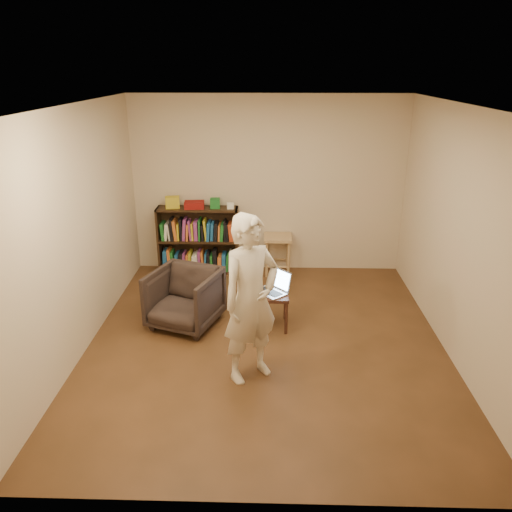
{
  "coord_description": "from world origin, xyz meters",
  "views": [
    {
      "loc": [
        0.03,
        -4.97,
        2.97
      ],
      "look_at": [
        -0.12,
        0.35,
        0.92
      ],
      "focal_mm": 35.0,
      "sensor_mm": 36.0,
      "label": 1
    }
  ],
  "objects_px": {
    "laptop": "(274,287)",
    "person": "(251,299)",
    "armchair": "(185,298)",
    "bookshelf": "(199,244)",
    "stool": "(278,243)",
    "side_table": "(270,298)"
  },
  "relations": [
    {
      "from": "laptop",
      "to": "person",
      "type": "distance_m",
      "value": 1.14
    },
    {
      "from": "armchair",
      "to": "laptop",
      "type": "height_order",
      "value": "laptop"
    },
    {
      "from": "bookshelf",
      "to": "armchair",
      "type": "xyz_separation_m",
      "value": [
        0.06,
        -1.71,
        -0.09
      ]
    },
    {
      "from": "stool",
      "to": "side_table",
      "type": "distance_m",
      "value": 1.65
    },
    {
      "from": "person",
      "to": "armchair",
      "type": "bearing_deg",
      "value": 91.85
    },
    {
      "from": "armchair",
      "to": "laptop",
      "type": "xyz_separation_m",
      "value": [
        1.07,
        0.03,
        0.15
      ]
    },
    {
      "from": "stool",
      "to": "person",
      "type": "bearing_deg",
      "value": -96.3
    },
    {
      "from": "armchair",
      "to": "person",
      "type": "bearing_deg",
      "value": -31.22
    },
    {
      "from": "armchair",
      "to": "person",
      "type": "distance_m",
      "value": 1.42
    },
    {
      "from": "person",
      "to": "side_table",
      "type": "bearing_deg",
      "value": 42.44
    },
    {
      "from": "laptop",
      "to": "person",
      "type": "xyz_separation_m",
      "value": [
        -0.23,
        -1.06,
        0.35
      ]
    },
    {
      "from": "armchair",
      "to": "side_table",
      "type": "distance_m",
      "value": 1.03
    },
    {
      "from": "stool",
      "to": "armchair",
      "type": "bearing_deg",
      "value": -124.52
    },
    {
      "from": "armchair",
      "to": "laptop",
      "type": "distance_m",
      "value": 1.08
    },
    {
      "from": "side_table",
      "to": "person",
      "type": "height_order",
      "value": "person"
    },
    {
      "from": "laptop",
      "to": "stool",
      "type": "bearing_deg",
      "value": 134.45
    },
    {
      "from": "bookshelf",
      "to": "laptop",
      "type": "xyz_separation_m",
      "value": [
        1.13,
        -1.68,
        0.06
      ]
    },
    {
      "from": "person",
      "to": "bookshelf",
      "type": "bearing_deg",
      "value": 71.0
    },
    {
      "from": "bookshelf",
      "to": "stool",
      "type": "relative_size",
      "value": 2.03
    },
    {
      "from": "bookshelf",
      "to": "stool",
      "type": "xyz_separation_m",
      "value": [
        1.19,
        -0.06,
        0.04
      ]
    },
    {
      "from": "stool",
      "to": "side_table",
      "type": "xyz_separation_m",
      "value": [
        -0.11,
        -1.65,
        -0.11
      ]
    },
    {
      "from": "armchair",
      "to": "stool",
      "type": "bearing_deg",
      "value": 75.29
    }
  ]
}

